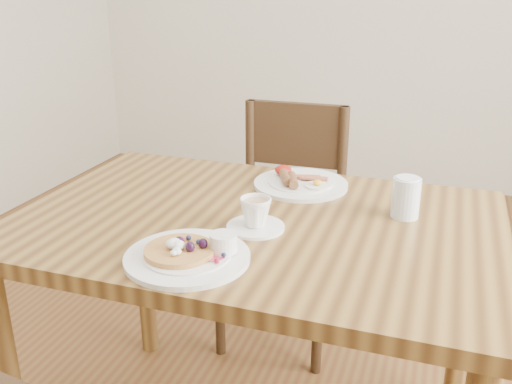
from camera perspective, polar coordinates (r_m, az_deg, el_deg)
dining_table at (r=1.47m, az=0.00°, el=-6.15°), size 1.20×0.80×0.75m
chair_far at (r=2.12m, az=3.01°, el=-2.14°), size 0.43×0.43×0.88m
pancake_plate at (r=1.23m, az=-6.66°, el=-6.16°), size 0.27×0.27×0.06m
breakfast_plate at (r=1.65m, az=4.35°, el=0.96°), size 0.27×0.27×0.04m
teacup_saucer at (r=1.36m, az=-0.05°, el=-2.38°), size 0.14×0.14×0.08m
water_glass at (r=1.47m, az=14.76°, el=-0.56°), size 0.07×0.07×0.10m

